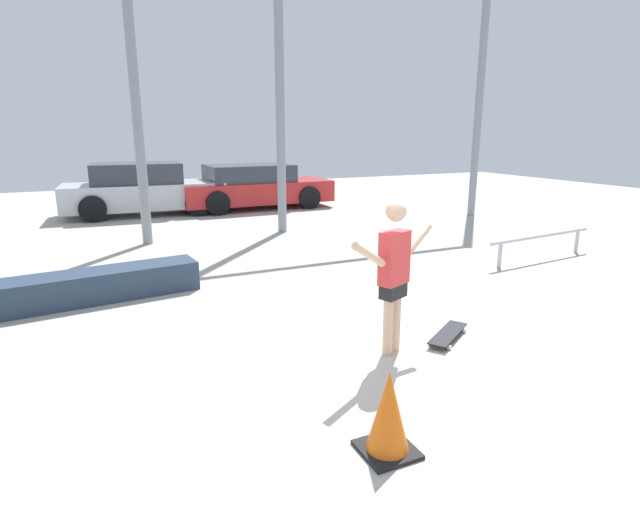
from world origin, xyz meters
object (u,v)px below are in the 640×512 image
(skateboarder, at_px, (394,269))
(parked_car_silver, at_px, (143,190))
(parked_car_red, at_px, (254,187))
(traffic_cone, at_px, (388,413))
(grind_rail, at_px, (541,240))
(grind_box, at_px, (97,285))
(skateboard, at_px, (448,334))

(skateboarder, bearing_deg, parked_car_silver, 74.81)
(parked_car_red, bearing_deg, traffic_cone, -103.57)
(grind_rail, height_order, parked_car_silver, parked_car_silver)
(grind_rail, bearing_deg, parked_car_silver, 125.60)
(grind_rail, height_order, parked_car_red, parked_car_red)
(grind_box, height_order, traffic_cone, traffic_cone)
(parked_car_silver, distance_m, traffic_cone, 12.06)
(grind_rail, bearing_deg, skateboard, -150.58)
(traffic_cone, bearing_deg, grind_box, 111.78)
(skateboarder, bearing_deg, grind_box, 108.83)
(skateboarder, xyz_separation_m, parked_car_silver, (-1.37, 10.62, -0.23))
(grind_rail, bearing_deg, grind_box, 172.59)
(traffic_cone, bearing_deg, parked_car_silver, 91.98)
(skateboarder, distance_m, skateboard, 1.16)
(grind_rail, bearing_deg, traffic_cone, -147.02)
(grind_box, bearing_deg, grind_rail, -7.41)
(grind_rail, bearing_deg, skateboarder, -154.63)
(grind_rail, xyz_separation_m, parked_car_red, (-2.84, 8.28, 0.27))
(skateboard, distance_m, traffic_cone, 2.28)
(skateboarder, relative_size, parked_car_silver, 0.37)
(parked_car_silver, bearing_deg, skateboarder, -78.76)
(skateboard, xyz_separation_m, traffic_cone, (-1.74, -1.46, 0.25))
(skateboard, relative_size, grind_rail, 0.30)
(skateboard, distance_m, grind_rail, 4.45)
(grind_box, relative_size, grind_rail, 1.04)
(grind_box, height_order, grind_rail, grind_rail)
(skateboarder, height_order, parked_car_red, skateboarder)
(grind_box, height_order, parked_car_silver, parked_car_silver)
(skateboard, height_order, traffic_cone, traffic_cone)
(skateboard, relative_size, traffic_cone, 1.21)
(grind_rail, height_order, traffic_cone, traffic_cone)
(skateboard, xyz_separation_m, parked_car_silver, (-2.15, 10.60, 0.63))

